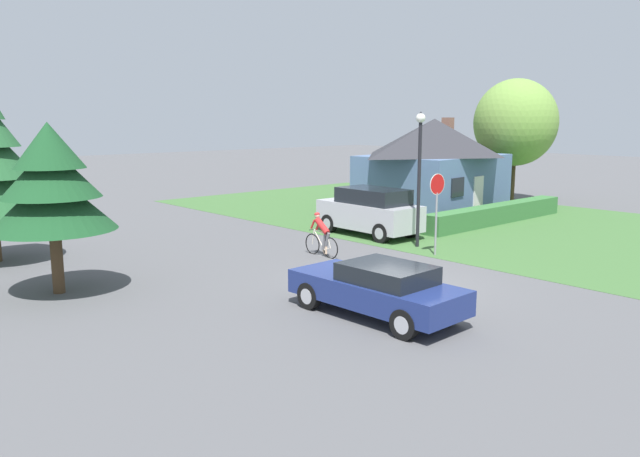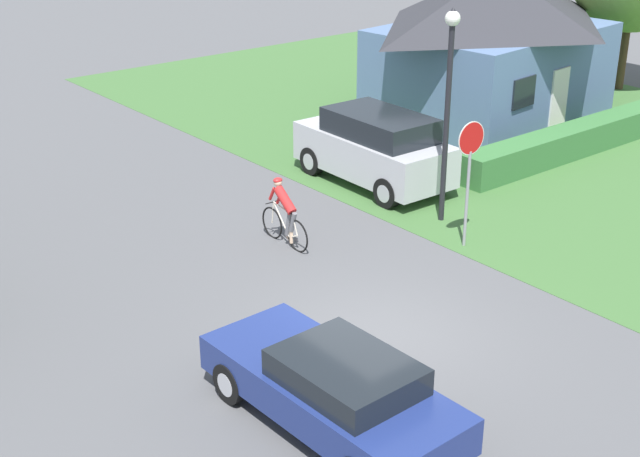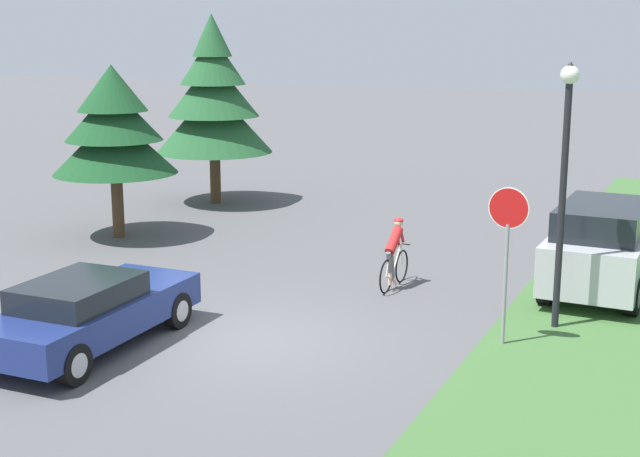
% 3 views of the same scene
% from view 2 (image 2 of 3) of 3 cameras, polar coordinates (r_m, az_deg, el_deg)
% --- Properties ---
extents(ground_plane, '(140.00, 140.00, 0.00)m').
position_cam_2_polar(ground_plane, '(16.49, 3.62, -7.01)').
color(ground_plane, '#515154').
extents(grass_verge_right, '(16.00, 36.00, 0.01)m').
position_cam_2_polar(grass_verge_right, '(27.29, 16.51, 4.65)').
color(grass_verge_right, '#3D6633').
rests_on(grass_verge_right, ground).
extents(cottage_house, '(8.33, 6.35, 4.85)m').
position_cam_2_polar(cottage_house, '(30.00, 10.98, 11.75)').
color(cottage_house, slate).
rests_on(cottage_house, ground).
extents(hedge_row, '(9.89, 0.90, 0.86)m').
position_cam_2_polar(hedge_row, '(27.32, 16.46, 5.61)').
color(hedge_row, '#387038').
rests_on(hedge_row, ground).
extents(sedan_left_lane, '(1.91, 4.57, 1.35)m').
position_cam_2_polar(sedan_left_lane, '(13.78, 0.88, -10.21)').
color(sedan_left_lane, navy).
rests_on(sedan_left_lane, ground).
extents(cyclist, '(0.44, 1.72, 1.55)m').
position_cam_2_polar(cyclist, '(19.90, -2.28, 0.92)').
color(cyclist, black).
rests_on(cyclist, ground).
extents(parked_suv_right, '(2.08, 4.56, 1.97)m').
position_cam_2_polar(parked_suv_right, '(23.52, 3.52, 5.17)').
color(parked_suv_right, '#B7B7BC').
rests_on(parked_suv_right, ground).
extents(stop_sign, '(0.75, 0.07, 2.91)m').
position_cam_2_polar(stop_sign, '(19.60, 9.57, 4.43)').
color(stop_sign, gray).
rests_on(stop_sign, ground).
extents(street_lamp, '(0.35, 0.35, 5.05)m').
position_cam_2_polar(street_lamp, '(20.63, 8.24, 8.94)').
color(street_lamp, black).
rests_on(street_lamp, ground).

